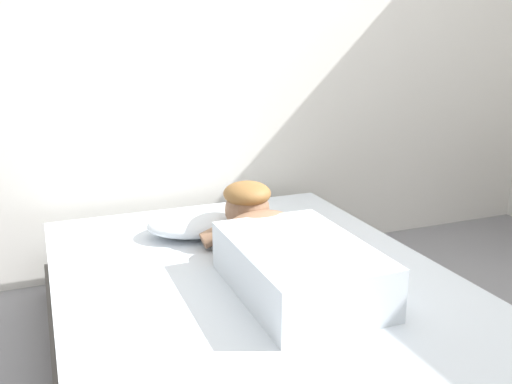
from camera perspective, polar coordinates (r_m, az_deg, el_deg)
name	(u,v)px	position (r m, az deg, el deg)	size (l,w,h in m)	color
back_wall	(238,30)	(3.02, -1.83, 16.41)	(3.98, 0.12, 2.50)	silver
bed	(261,330)	(2.09, 0.57, -14.07)	(1.46, 2.03, 0.37)	#4C4742
pillow	(205,221)	(2.48, -5.28, -3.03)	(0.52, 0.32, 0.11)	silver
person_lying	(282,249)	(2.03, 2.75, -5.92)	(0.43, 0.92, 0.27)	silver
coffee_cup	(248,235)	(2.36, -0.81, -4.43)	(0.12, 0.09, 0.07)	white
cell_phone	(248,275)	(2.06, -0.84, -8.58)	(0.07, 0.14, 0.01)	black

